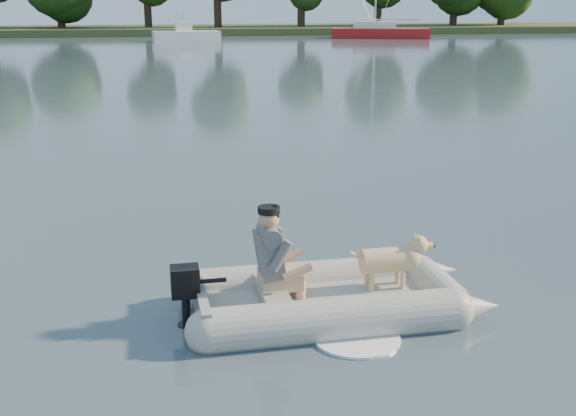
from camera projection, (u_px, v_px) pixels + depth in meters
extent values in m
plane|color=slate|center=(318.00, 331.00, 6.95)|extent=(160.00, 160.00, 0.00)
cube|color=#47512D|center=(176.00, 31.00, 65.54)|extent=(160.00, 12.00, 0.70)
cylinder|color=#332316|center=(61.00, 17.00, 62.96)|extent=(0.70, 0.70, 2.94)
cylinder|color=#332316|center=(148.00, 13.00, 64.66)|extent=(0.70, 0.70, 3.67)
cylinder|color=#332316|center=(218.00, 9.00, 63.86)|extent=(0.70, 0.70, 4.29)
cylinder|color=#332316|center=(301.00, 15.00, 65.51)|extent=(0.70, 0.70, 3.21)
cylinder|color=#332316|center=(378.00, 11.00, 67.19)|extent=(0.70, 0.70, 3.94)
cylinder|color=#332316|center=(454.00, 13.00, 68.74)|extent=(0.70, 0.70, 3.52)
cylinder|color=#332316|center=(501.00, 14.00, 69.34)|extent=(0.70, 0.70, 3.21)
cube|color=#9D1512|center=(381.00, 34.00, 57.60)|extent=(8.02, 4.49, 0.96)
cube|color=white|center=(375.00, 25.00, 57.46)|extent=(3.72, 2.65, 0.58)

